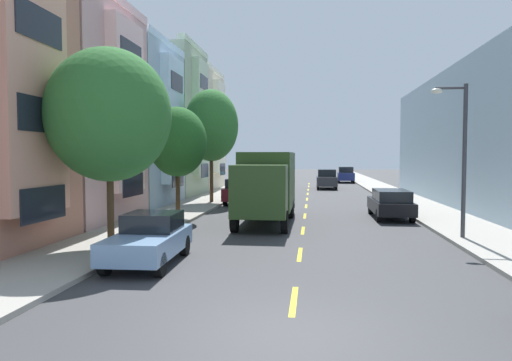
% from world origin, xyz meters
% --- Properties ---
extents(ground_plane, '(160.00, 160.00, 0.00)m').
position_xyz_m(ground_plane, '(0.00, 30.00, 0.00)').
color(ground_plane, '#38383A').
extents(sidewalk_left, '(3.20, 120.00, 0.14)m').
position_xyz_m(sidewalk_left, '(-7.10, 28.00, 0.07)').
color(sidewalk_left, '#A39E93').
rests_on(sidewalk_left, ground_plane).
extents(sidewalk_right, '(3.20, 120.00, 0.14)m').
position_xyz_m(sidewalk_right, '(7.10, 28.00, 0.07)').
color(sidewalk_right, '#A39E93').
rests_on(sidewalk_right, ground_plane).
extents(lane_centerline_dashes, '(0.14, 47.20, 0.01)m').
position_xyz_m(lane_centerline_dashes, '(0.00, 24.50, 0.00)').
color(lane_centerline_dashes, yellow).
rests_on(lane_centerline_dashes, ground_plane).
extents(townhouse_third_powder_blue, '(11.70, 7.33, 10.56)m').
position_xyz_m(townhouse_third_powder_blue, '(-14.14, 20.76, 5.08)').
color(townhouse_third_powder_blue, '#9EB7CC').
rests_on(townhouse_third_powder_blue, ground_plane).
extents(townhouse_fourth_sage, '(11.64, 7.33, 12.00)m').
position_xyz_m(townhouse_fourth_sage, '(-14.11, 28.29, 5.80)').
color(townhouse_fourth_sage, '#99AD8E').
rests_on(townhouse_fourth_sage, ground_plane).
extents(townhouse_fifth_cream, '(13.65, 7.33, 11.45)m').
position_xyz_m(townhouse_fifth_cream, '(-15.12, 35.82, 5.52)').
color(townhouse_fifth_cream, beige).
rests_on(townhouse_fifth_cream, ground_plane).
extents(street_tree_nearest, '(4.15, 4.15, 6.71)m').
position_xyz_m(street_tree_nearest, '(-6.40, 6.79, 4.60)').
color(street_tree_nearest, '#47331E').
rests_on(street_tree_nearest, sidewalk_left).
extents(street_tree_second, '(2.97, 2.97, 5.58)m').
position_xyz_m(street_tree_second, '(-6.40, 14.80, 3.94)').
color(street_tree_second, '#47331E').
rests_on(street_tree_second, sidewalk_left).
extents(street_tree_third, '(3.66, 3.66, 7.58)m').
position_xyz_m(street_tree_third, '(-6.40, 22.81, 5.29)').
color(street_tree_third, '#47331E').
rests_on(street_tree_third, sidewalk_left).
extents(street_lamp, '(1.35, 0.28, 5.80)m').
position_xyz_m(street_lamp, '(5.93, 10.23, 3.56)').
color(street_lamp, '#38383D').
rests_on(street_lamp, sidewalk_right).
extents(delivery_box_truck, '(2.42, 8.04, 3.41)m').
position_xyz_m(delivery_box_truck, '(-1.80, 14.49, 1.93)').
color(delivery_box_truck, '#2D471E').
rests_on(delivery_box_truck, ground_plane).
extents(parked_suv_navy, '(2.08, 4.85, 1.93)m').
position_xyz_m(parked_suv_navy, '(4.45, 50.15, 0.99)').
color(parked_suv_navy, navy).
rests_on(parked_suv_navy, ground_plane).
extents(parked_suv_teal, '(1.97, 4.81, 1.93)m').
position_xyz_m(parked_suv_teal, '(-4.21, 51.72, 0.99)').
color(parked_suv_teal, '#195B60').
rests_on(parked_suv_teal, ground_plane).
extents(parked_suv_white, '(2.06, 4.84, 1.93)m').
position_xyz_m(parked_suv_white, '(-4.47, 29.14, 0.99)').
color(parked_suv_white, silver).
rests_on(parked_suv_white, ground_plane).
extents(parked_pickup_burgundy, '(2.00, 5.30, 1.73)m').
position_xyz_m(parked_pickup_burgundy, '(-4.36, 23.31, 0.83)').
color(parked_pickup_burgundy, maroon).
rests_on(parked_pickup_burgundy, ground_plane).
extents(parked_hatchback_sky, '(1.85, 4.05, 1.50)m').
position_xyz_m(parked_hatchback_sky, '(-4.44, 5.11, 0.76)').
color(parked_hatchback_sky, '#7A9EC6').
rests_on(parked_hatchback_sky, ground_plane).
extents(parked_wagon_black, '(1.82, 4.70, 1.50)m').
position_xyz_m(parked_wagon_black, '(4.42, 16.53, 0.80)').
color(parked_wagon_black, black).
rests_on(parked_wagon_black, ground_plane).
extents(moving_charcoal_sedan, '(1.95, 4.80, 1.93)m').
position_xyz_m(moving_charcoal_sedan, '(1.80, 38.79, 0.99)').
color(moving_charcoal_sedan, '#333338').
rests_on(moving_charcoal_sedan, ground_plane).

